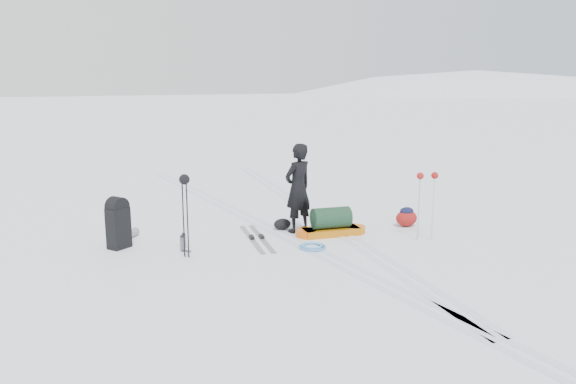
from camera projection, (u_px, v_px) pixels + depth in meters
name	position (u px, v px, depth m)	size (l,w,h in m)	color
ground	(294.00, 241.00, 10.94)	(200.00, 200.00, 0.00)	white
ski_tracks	(302.00, 227.00, 11.97)	(3.38, 17.97, 0.01)	silver
skier	(298.00, 188.00, 11.42)	(0.67, 0.44, 1.83)	black
pulk_sled	(331.00, 224.00, 11.31)	(1.52, 0.64, 0.57)	#C0690B
expedition_rucksack	(120.00, 224.00, 10.46)	(0.74, 1.04, 0.98)	black
ski_poles_black	(185.00, 190.00, 9.70)	(0.18, 0.19, 1.49)	black
ski_poles_silver	(427.00, 183.00, 10.77)	(0.42, 0.21, 1.35)	#ACAFB3
touring_skis_grey	(257.00, 238.00, 11.05)	(0.63, 2.03, 0.07)	gray
touring_skis_white	(330.00, 233.00, 11.44)	(0.92, 1.60, 0.06)	silver
rope_coil	(312.00, 247.00, 10.46)	(0.60, 0.60, 0.06)	#4F87C2
small_daypack	(406.00, 217.00, 11.99)	(0.58, 0.50, 0.42)	maroon
thermos_pair	(183.00, 242.00, 10.36)	(0.19, 0.31, 0.30)	slate
stuff_sack	(282.00, 224.00, 11.74)	(0.43, 0.36, 0.23)	black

